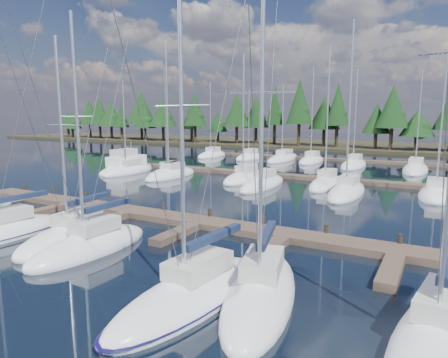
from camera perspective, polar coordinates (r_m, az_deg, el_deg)
The scene contains 13 objects.
ground at distance 37.16m, azimuth 6.75°, elevation -2.17°, with size 260.00×260.00×0.00m, color black.
far_shore at distance 95.01m, azimuth 20.70°, elevation 4.37°, with size 220.00×30.00×0.60m, color #2F2B1A.
main_dock at distance 26.15m, azimuth -3.90°, elevation -6.51°, with size 44.00×6.13×0.90m.
back_docks at distance 55.53m, azimuth 14.47°, elevation 1.57°, with size 50.00×21.80×0.40m.
front_sailboat_1 at distance 27.44m, azimuth -29.12°, elevation -6.71°, with size 3.18×8.54×15.06m.
front_sailboat_2 at distance 24.91m, azimuth -20.66°, elevation -7.72°, with size 3.76×8.15×12.19m.
front_sailboat_3 at distance 22.92m, azimuth -18.49°, elevation -9.02°, with size 2.84×7.82×13.03m.
front_sailboat_4 at distance 16.38m, azimuth -4.55°, elevation -16.07°, with size 3.68×9.36×13.77m.
front_sailboat_5 at distance 16.49m, azimuth 5.28°, elevation -15.84°, with size 4.75×8.97×14.60m.
front_sailboat_6 at distance 15.21m, azimuth 28.31°, elevation -19.14°, with size 3.72×8.95×16.30m.
back_sailboat_rows at distance 50.71m, azimuth 13.31°, elevation 0.99°, with size 47.41×34.27×16.77m.
motor_yacht_left at distance 53.39m, azimuth -13.73°, elevation 1.65°, with size 3.51×9.65×4.78m.
tree_line at distance 85.90m, azimuth 17.09°, elevation 8.89°, with size 186.91×11.73×13.98m.
Camera 1 is at (13.74, -3.75, 7.26)m, focal length 32.00 mm.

